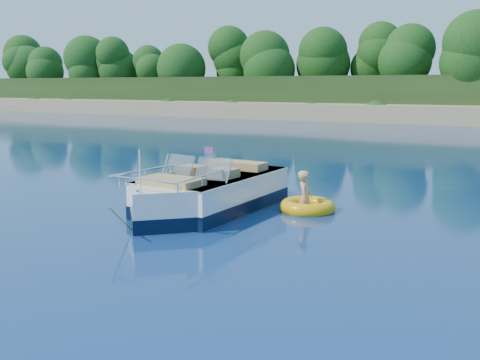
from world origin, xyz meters
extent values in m
plane|color=#092040|center=(0.00, 0.00, 0.00)|extent=(160.00, 160.00, 0.00)
cube|color=#8C7851|center=(0.00, 38.00, 0.50)|extent=(170.00, 8.00, 2.00)
cylinder|color=#302010|center=(-45.00, 41.00, 2.90)|extent=(0.44, 0.44, 2.80)
sphere|color=black|center=(-45.00, 41.00, 5.56)|extent=(4.62, 4.62, 4.62)
cylinder|color=#302010|center=(-18.00, 40.50, 3.10)|extent=(0.44, 0.44, 3.20)
sphere|color=black|center=(-18.00, 40.50, 6.14)|extent=(5.28, 5.28, 5.28)
cube|color=white|center=(-3.11, 0.99, 0.33)|extent=(2.38, 4.21, 1.14)
cube|color=white|center=(-3.21, -0.95, 0.33)|extent=(2.16, 2.16, 1.14)
cube|color=black|center=(-3.11, 0.99, 0.17)|extent=(2.42, 4.25, 0.33)
cube|color=black|center=(-3.21, -0.95, 0.17)|extent=(2.21, 2.21, 0.33)
cube|color=tan|center=(-3.09, 1.31, 0.65)|extent=(1.88, 2.96, 0.11)
cube|color=white|center=(-3.11, 0.99, 0.87)|extent=(2.43, 4.21, 0.07)
cube|color=black|center=(-2.99, 3.23, 0.38)|extent=(0.62, 0.41, 0.98)
cube|color=#8C9EA5|center=(-3.64, 0.26, 1.18)|extent=(0.88, 0.44, 0.53)
cube|color=#8C9EA5|center=(-2.66, 0.21, 1.18)|extent=(0.87, 0.36, 0.53)
cube|color=tan|center=(-3.61, 0.74, 0.90)|extent=(0.63, 0.63, 0.43)
cube|color=tan|center=(-2.64, 0.69, 0.90)|extent=(0.63, 0.63, 0.43)
cube|color=tan|center=(-3.05, 2.07, 0.90)|extent=(1.72, 0.68, 0.41)
cube|color=tan|center=(-3.20, -0.74, 0.88)|extent=(1.47, 0.89, 0.37)
cylinder|color=white|center=(-3.26, -1.77, 1.36)|extent=(0.03, 0.03, 0.92)
cube|color=red|center=(-2.76, 0.21, 1.61)|extent=(0.24, 0.03, 0.15)
cube|color=silver|center=(-3.26, -1.83, 0.93)|extent=(0.11, 0.07, 0.05)
cylinder|color=gold|center=(-3.44, -2.20, 0.38)|extent=(0.37, 1.13, 0.83)
torus|color=#F3A30A|center=(-0.91, 1.93, 0.09)|extent=(1.76, 1.76, 0.37)
torus|color=red|center=(-0.91, 1.93, 0.11)|extent=(1.45, 1.45, 0.12)
imported|color=tan|center=(-0.95, 1.89, 0.00)|extent=(0.53, 0.86, 1.57)
camera|label=1|loc=(3.82, -10.55, 3.14)|focal=40.00mm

